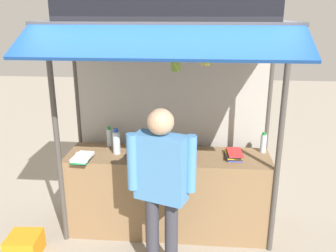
% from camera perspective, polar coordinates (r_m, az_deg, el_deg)
% --- Properties ---
extents(ground_plane, '(20.00, 20.00, 0.00)m').
position_cam_1_polar(ground_plane, '(4.63, 0.00, -15.71)').
color(ground_plane, '#9E9384').
extents(stall_counter, '(2.33, 0.63, 0.97)m').
position_cam_1_polar(stall_counter, '(4.38, 0.00, -10.43)').
color(stall_counter, olive).
rests_on(stall_counter, ground).
extents(stall_structure, '(2.53, 1.48, 2.80)m').
position_cam_1_polar(stall_structure, '(4.06, 0.14, 5.45)').
color(stall_structure, '#4C4742').
rests_on(stall_structure, ground).
extents(water_bottle_back_right, '(0.07, 0.07, 0.24)m').
position_cam_1_polar(water_bottle_back_right, '(4.35, 14.76, -2.60)').
color(water_bottle_back_right, silver).
rests_on(water_bottle_back_right, stall_counter).
extents(water_bottle_right, '(0.07, 0.07, 0.24)m').
position_cam_1_polar(water_bottle_right, '(4.47, -9.19, -1.72)').
color(water_bottle_right, silver).
rests_on(water_bottle_right, stall_counter).
extents(water_bottle_back_left, '(0.08, 0.08, 0.30)m').
position_cam_1_polar(water_bottle_back_left, '(4.21, -8.11, -2.48)').
color(water_bottle_back_left, silver).
rests_on(water_bottle_back_left, stall_counter).
extents(magazine_stack_front_right, '(0.20, 0.30, 0.05)m').
position_cam_1_polar(magazine_stack_front_right, '(4.06, 2.60, -4.85)').
color(magazine_stack_front_right, red).
rests_on(magazine_stack_front_right, stall_counter).
extents(magazine_stack_rear_center, '(0.21, 0.32, 0.05)m').
position_cam_1_polar(magazine_stack_rear_center, '(4.14, -13.35, -4.89)').
color(magazine_stack_rear_center, black).
rests_on(magazine_stack_rear_center, stall_counter).
extents(magazine_stack_front_left, '(0.26, 0.26, 0.08)m').
position_cam_1_polar(magazine_stack_front_left, '(4.17, -4.53, -4.02)').
color(magazine_stack_front_left, yellow).
rests_on(magazine_stack_front_left, stall_counter).
extents(magazine_stack_left, '(0.20, 0.32, 0.07)m').
position_cam_1_polar(magazine_stack_left, '(4.16, 10.32, -4.41)').
color(magazine_stack_left, blue).
rests_on(magazine_stack_left, stall_counter).
extents(banana_bunch_rightmost, '(0.12, 0.11, 0.33)m').
position_cam_1_polar(banana_bunch_rightmost, '(3.46, 1.21, 9.88)').
color(banana_bunch_rightmost, '#332D23').
extents(banana_bunch_inner_right, '(0.11, 0.11, 0.27)m').
position_cam_1_polar(banana_bunch_inner_right, '(3.45, 5.93, 10.80)').
color(banana_bunch_inner_right, '#332D23').
extents(vendor_person, '(0.65, 0.36, 1.72)m').
position_cam_1_polar(vendor_person, '(3.46, -1.03, -8.26)').
color(vendor_person, '#383842').
rests_on(vendor_person, ground).
extents(plastic_crate, '(0.36, 0.36, 0.24)m').
position_cam_1_polar(plastic_crate, '(4.42, -21.64, -17.04)').
color(plastic_crate, orange).
rests_on(plastic_crate, ground).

